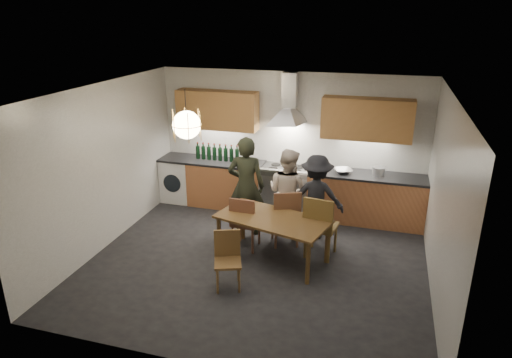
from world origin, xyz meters
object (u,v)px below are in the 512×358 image
(person_right, at_px, (316,197))
(mixing_bowl, at_px, (343,171))
(person_left, at_px, (246,186))
(stock_pot, at_px, (378,172))
(dining_table, at_px, (273,223))
(chair_back_left, at_px, (244,220))
(chair_front, at_px, (228,255))
(wine_bottles, at_px, (217,152))
(person_mid, at_px, (288,192))

(person_right, distance_m, mixing_bowl, 0.90)
(person_left, relative_size, stock_pot, 8.15)
(dining_table, distance_m, mixing_bowl, 1.97)
(chair_back_left, xyz_separation_m, person_right, (1.00, 0.78, 0.20))
(chair_front, bearing_deg, mixing_bowl, 43.18)
(dining_table, relative_size, person_left, 1.06)
(chair_front, bearing_deg, person_right, 41.88)
(dining_table, bearing_deg, wine_bottles, 145.67)
(mixing_bowl, distance_m, stock_pot, 0.61)
(dining_table, bearing_deg, stock_pot, 65.90)
(person_right, xyz_separation_m, stock_pot, (0.95, 0.84, 0.25))
(person_left, distance_m, person_mid, 0.70)
(person_right, bearing_deg, stock_pot, -144.64)
(person_mid, height_order, mixing_bowl, person_mid)
(chair_back_left, distance_m, stock_pot, 2.57)
(person_left, relative_size, person_mid, 1.13)
(chair_back_left, relative_size, person_mid, 0.61)
(chair_back_left, distance_m, mixing_bowl, 2.12)
(chair_front, relative_size, mixing_bowl, 2.55)
(person_right, relative_size, stock_pot, 6.88)
(dining_table, height_order, wine_bottles, wine_bottles)
(chair_front, bearing_deg, person_left, 77.40)
(person_mid, relative_size, mixing_bowl, 4.80)
(dining_table, xyz_separation_m, person_mid, (0.02, 0.95, 0.13))
(person_left, bearing_deg, chair_front, 90.60)
(chair_front, height_order, wine_bottles, wine_bottles)
(person_right, height_order, stock_pot, person_right)
(chair_front, bearing_deg, chair_back_left, 73.68)
(dining_table, bearing_deg, chair_front, -101.69)
(stock_pot, bearing_deg, wine_bottles, 179.26)
(chair_front, bearing_deg, dining_table, 42.50)
(person_left, height_order, person_right, person_left)
(person_left, bearing_deg, wine_bottles, -56.84)
(chair_back_left, distance_m, chair_front, 1.01)
(chair_back_left, xyz_separation_m, wine_bottles, (-1.06, 1.66, 0.54))
(person_mid, xyz_separation_m, wine_bottles, (-1.58, 0.87, 0.31))
(person_left, bearing_deg, stock_pot, -161.83)
(stock_pot, bearing_deg, mixing_bowl, -176.88)
(chair_front, bearing_deg, wine_bottles, 92.39)
(wine_bottles, bearing_deg, person_mid, -28.94)
(chair_front, height_order, stock_pot, stock_pot)
(person_left, bearing_deg, chair_back_left, 96.67)
(person_left, distance_m, wine_bottles, 1.41)
(chair_back_left, relative_size, person_left, 0.53)
(dining_table, height_order, chair_back_left, chair_back_left)
(person_left, height_order, wine_bottles, person_left)
(mixing_bowl, bearing_deg, dining_table, -115.67)
(mixing_bowl, bearing_deg, chair_front, -116.00)
(chair_back_left, relative_size, person_right, 0.63)
(chair_back_left, bearing_deg, person_left, -73.37)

